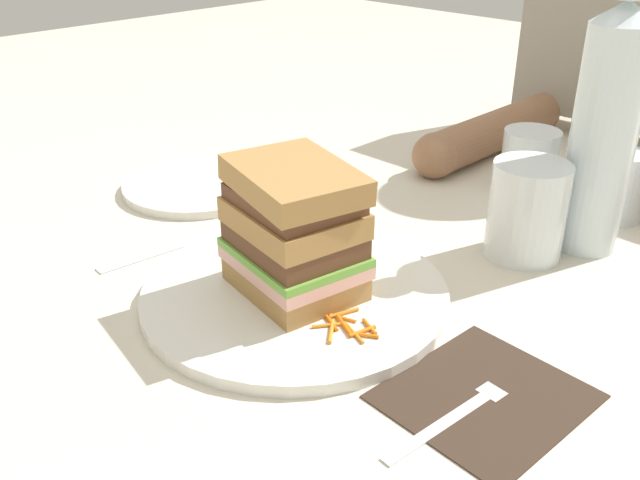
{
  "coord_description": "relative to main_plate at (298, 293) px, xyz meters",
  "views": [
    {
      "loc": [
        0.42,
        -0.39,
        0.36
      ],
      "look_at": [
        -0.01,
        0.03,
        0.05
      ],
      "focal_mm": 39.39,
      "sensor_mm": 36.0,
      "label": 1
    }
  ],
  "objects": [
    {
      "name": "ground_plane",
      "position": [
        0.01,
        -0.0,
        -0.01
      ],
      "size": [
        3.0,
        3.0,
        0.0
      ],
      "primitive_type": "plane",
      "color": "beige"
    },
    {
      "name": "main_plate",
      "position": [
        0.0,
        0.0,
        0.0
      ],
      "size": [
        0.29,
        0.29,
        0.01
      ],
      "primitive_type": "cylinder",
      "color": "white",
      "rests_on": "ground_plane"
    },
    {
      "name": "sandwich",
      "position": [
        0.0,
        -0.0,
        0.07
      ],
      "size": [
        0.14,
        0.12,
        0.13
      ],
      "color": "#A87A42",
      "rests_on": "main_plate"
    },
    {
      "name": "carrot_shred_0",
      "position": [
        -0.08,
        0.01,
        0.01
      ],
      "size": [
        0.02,
        0.01,
        0.0
      ],
      "primitive_type": "cylinder",
      "rotation": [
        0.0,
        1.57,
        5.95
      ],
      "color": "orange",
      "rests_on": "main_plate"
    },
    {
      "name": "carrot_shred_1",
      "position": [
        -0.09,
        0.02,
        0.01
      ],
      "size": [
        0.03,
        0.01,
        0.0
      ],
      "primitive_type": "cylinder",
      "rotation": [
        0.0,
        1.57,
        3.32
      ],
      "color": "orange",
      "rests_on": "main_plate"
    },
    {
      "name": "carrot_shred_2",
      "position": [
        -0.06,
        0.01,
        0.01
      ],
      "size": [
        0.01,
        0.03,
        0.0
      ],
      "primitive_type": "cylinder",
      "rotation": [
        0.0,
        1.57,
        4.79
      ],
      "color": "orange",
      "rests_on": "main_plate"
    },
    {
      "name": "carrot_shred_3",
      "position": [
        -0.08,
        0.02,
        0.01
      ],
      "size": [
        0.02,
        0.01,
        0.0
      ],
      "primitive_type": "cylinder",
      "rotation": [
        0.0,
        1.57,
        5.98
      ],
      "color": "orange",
      "rests_on": "main_plate"
    },
    {
      "name": "carrot_shred_4",
      "position": [
        -0.08,
        -0.01,
        0.01
      ],
      "size": [
        0.03,
        0.01,
        0.0
      ],
      "primitive_type": "cylinder",
      "rotation": [
        0.0,
        1.57,
        3.28
      ],
      "color": "orange",
      "rests_on": "main_plate"
    },
    {
      "name": "carrot_shred_5",
      "position": [
        -0.09,
        -0.0,
        0.01
      ],
      "size": [
        0.02,
        0.01,
        0.0
      ],
      "primitive_type": "cylinder",
      "rotation": [
        0.0,
        1.57,
        2.92
      ],
      "color": "orange",
      "rests_on": "main_plate"
    },
    {
      "name": "carrot_shred_6",
      "position": [
        0.1,
        -0.02,
        0.01
      ],
      "size": [
        0.02,
        0.01,
        0.0
      ],
      "primitive_type": "cylinder",
      "rotation": [
        0.0,
        1.57,
        0.56
      ],
      "color": "orange",
      "rests_on": "main_plate"
    },
    {
      "name": "carrot_shred_7",
      "position": [
        0.07,
        -0.03,
        0.01
      ],
      "size": [
        0.02,
        0.03,
        0.0
      ],
      "primitive_type": "cylinder",
      "rotation": [
        0.0,
        1.57,
        4.1
      ],
      "color": "orange",
      "rests_on": "main_plate"
    },
    {
      "name": "carrot_shred_8",
      "position": [
        0.09,
        -0.02,
        0.01
      ],
      "size": [
        0.03,
        0.01,
        0.0
      ],
      "primitive_type": "cylinder",
      "rotation": [
        0.0,
        1.57,
        2.79
      ],
      "color": "orange",
      "rests_on": "main_plate"
    },
    {
      "name": "carrot_shred_9",
      "position": [
        0.1,
        -0.01,
        0.01
      ],
      "size": [
        0.01,
        0.03,
        0.0
      ],
      "primitive_type": "cylinder",
      "rotation": [
        0.0,
        1.57,
        1.33
      ],
      "color": "orange",
      "rests_on": "main_plate"
    },
    {
      "name": "carrot_shred_10",
      "position": [
        0.08,
        -0.03,
        0.01
      ],
      "size": [
        0.02,
        0.03,
        0.0
      ],
      "primitive_type": "cylinder",
      "rotation": [
        0.0,
        1.57,
        2.26
      ],
      "color": "orange",
      "rests_on": "main_plate"
    },
    {
      "name": "carrot_shred_11",
      "position": [
        0.08,
        -0.02,
        0.01
      ],
      "size": [
        0.03,
        0.02,
        0.0
      ],
      "primitive_type": "cylinder",
      "rotation": [
        0.0,
        1.57,
        5.86
      ],
      "color": "orange",
      "rests_on": "main_plate"
    },
    {
      "name": "carrot_shred_12",
      "position": [
        0.07,
        -0.02,
        0.01
      ],
      "size": [
        0.03,
        0.01,
        0.0
      ],
      "primitive_type": "cylinder",
      "rotation": [
        0.0,
        1.57,
        2.75
      ],
      "color": "orange",
      "rests_on": "main_plate"
    },
    {
      "name": "carrot_shred_13",
      "position": [
        0.09,
        -0.01,
        0.01
      ],
      "size": [
        0.02,
        0.01,
        0.0
      ],
      "primitive_type": "cylinder",
      "rotation": [
        0.0,
        1.57,
        2.75
      ],
      "color": "orange",
      "rests_on": "main_plate"
    },
    {
      "name": "carrot_shred_14",
      "position": [
        0.06,
        -0.01,
        0.01
      ],
      "size": [
        0.01,
        0.03,
        0.0
      ],
      "primitive_type": "cylinder",
      "rotation": [
        0.0,
        1.57,
        4.39
      ],
      "color": "orange",
      "rests_on": "main_plate"
    },
    {
      "name": "carrot_shred_15",
      "position": [
        0.07,
        -0.01,
        0.01
      ],
      "size": [
        0.03,
        0.01,
        0.0
      ],
      "primitive_type": "cylinder",
      "rotation": [
        0.0,
        1.57,
        3.47
      ],
      "color": "orange",
      "rests_on": "main_plate"
    },
    {
      "name": "napkin_dark",
      "position": [
        0.21,
        0.0,
        -0.0
      ],
      "size": [
        0.14,
        0.15,
        0.0
      ],
      "primitive_type": "cube",
      "rotation": [
        0.0,
        0.0,
        -0.05
      ],
      "color": "#38281E",
      "rests_on": "ground_plane"
    },
    {
      "name": "fork",
      "position": [
        0.21,
        -0.02,
        -0.0
      ],
      "size": [
        0.03,
        0.17,
        0.0
      ],
      "color": "silver",
      "rests_on": "napkin_dark"
    },
    {
      "name": "knife",
      "position": [
        -0.17,
        -0.02,
        -0.0
      ],
      "size": [
        0.04,
        0.2,
        0.0
      ],
      "color": "silver",
      "rests_on": "ground_plane"
    },
    {
      "name": "juice_glass",
      "position": [
        0.1,
        0.23,
        0.04
      ],
      "size": [
        0.08,
        0.08,
        0.1
      ],
      "color": "white",
      "rests_on": "ground_plane"
    },
    {
      "name": "water_bottle",
      "position": [
        0.14,
        0.3,
        0.13
      ],
      "size": [
        0.07,
        0.07,
        0.3
      ],
      "color": "silver",
      "rests_on": "ground_plane"
    },
    {
      "name": "empty_tumbler_0",
      "position": [
        0.01,
        0.39,
        0.03
      ],
      "size": [
        0.07,
        0.07,
        0.08
      ],
      "primitive_type": "cylinder",
      "color": "silver",
      "rests_on": "ground_plane"
    },
    {
      "name": "empty_tumbler_1",
      "position": [
        0.13,
        0.4,
        0.03
      ],
      "size": [
        0.06,
        0.06,
        0.08
      ],
      "primitive_type": "cylinder",
      "color": "silver",
      "rests_on": "ground_plane"
    },
    {
      "name": "side_plate",
      "position": [
        -0.29,
        0.1,
        -0.0
      ],
      "size": [
        0.2,
        0.2,
        0.01
      ],
      "primitive_type": "cylinder",
      "color": "white",
      "rests_on": "ground_plane"
    }
  ]
}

